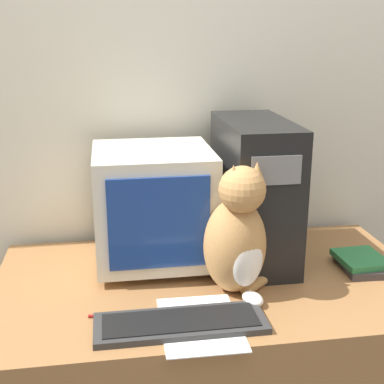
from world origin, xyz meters
The scene contains 9 objects.
wall_back centered at (0.00, 0.82, 1.25)m, with size 7.00×0.05×2.50m.
desk centered at (0.00, 0.38, 0.35)m, with size 1.34×0.76×0.71m.
crt_monitor centered at (-0.16, 0.54, 0.91)m, with size 0.38×0.38×0.39m.
computer_tower centered at (0.17, 0.52, 0.94)m, with size 0.21×0.44×0.47m.
keyboard centered at (-0.13, 0.12, 0.72)m, with size 0.46×0.15×0.02m.
cat centered at (0.06, 0.29, 0.88)m, with size 0.28×0.25×0.40m.
book_stack centered at (0.50, 0.38, 0.73)m, with size 0.15×0.20×0.04m.
pen centered at (-0.31, 0.20, 0.71)m, with size 0.14×0.03×0.01m.
paper_sheet centered at (-0.08, 0.12, 0.71)m, with size 0.22×0.30×0.00m.
Camera 1 is at (-0.30, -1.11, 1.47)m, focal length 50.00 mm.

